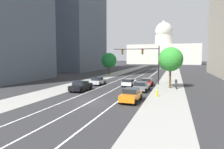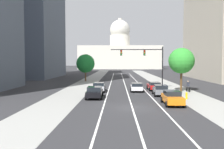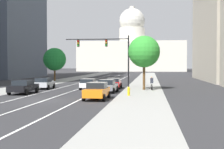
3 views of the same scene
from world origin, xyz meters
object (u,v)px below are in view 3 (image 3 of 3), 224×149
object	(u,v)px
capitol_building	(132,52)
car_red	(114,83)
street_tree_mid_left	(55,59)
traffic_signal_mast	(109,50)
car_white	(89,84)
car_orange	(97,91)
cyclist	(152,83)
car_gray	(108,86)
car_black	(23,87)
car_silver	(44,83)
fire_hydrant	(129,91)
street_tree_near_right	(144,52)

from	to	relation	value
capitol_building	car_red	bearing A→B (deg)	-87.84
car_red	street_tree_mid_left	xyz separation A→B (m)	(-13.53, 18.05, 3.45)
traffic_signal_mast	car_white	bearing A→B (deg)	-115.79
car_orange	cyclist	distance (m)	12.48
car_red	car_gray	size ratio (longest dim) A/B	0.97
car_red	car_black	distance (m)	12.38
car_gray	street_tree_mid_left	world-z (taller)	street_tree_mid_left
car_silver	fire_hydrant	size ratio (longest dim) A/B	4.54
car_orange	fire_hydrant	size ratio (longest dim) A/B	4.91
cyclist	street_tree_near_right	distance (m)	4.08
cyclist	car_red	bearing A→B (deg)	64.61
traffic_signal_mast	street_tree_mid_left	xyz separation A→B (m)	(-12.54, 15.59, -1.04)
capitol_building	car_orange	xyz separation A→B (m)	(4.44, -131.28, -8.49)
street_tree_mid_left	car_gray	bearing A→B (deg)	-60.58
capitol_building	car_orange	world-z (taller)	capitol_building
traffic_signal_mast	street_tree_near_right	world-z (taller)	traffic_signal_mast
car_red	car_orange	bearing A→B (deg)	178.93
traffic_signal_mast	street_tree_mid_left	distance (m)	20.03
car_silver	car_black	xyz separation A→B (m)	(-0.01, -6.82, 0.01)
car_orange	car_white	bearing A→B (deg)	15.54
cyclist	car_gray	bearing A→B (deg)	124.20
car_white	car_gray	xyz separation A→B (m)	(2.96, -4.30, 0.04)
car_black	fire_hydrant	distance (m)	11.54
car_black	fire_hydrant	size ratio (longest dim) A/B	5.07
car_white	car_gray	distance (m)	5.22
capitol_building	street_tree_mid_left	distance (m)	100.52
car_white	traffic_signal_mast	distance (m)	6.40
car_gray	car_orange	size ratio (longest dim) A/B	0.96
car_white	car_black	xyz separation A→B (m)	(-5.92, -6.98, 0.04)
traffic_signal_mast	fire_hydrant	xyz separation A→B (m)	(3.61, -11.87, -4.77)
car_gray	car_black	distance (m)	9.27
car_gray	street_tree_near_right	world-z (taller)	street_tree_near_right
car_red	car_gray	bearing A→B (deg)	178.83
car_gray	cyclist	bearing A→B (deg)	-47.82
car_red	cyclist	distance (m)	5.29
cyclist	car_silver	bearing A→B (deg)	84.54
car_gray	cyclist	world-z (taller)	cyclist
capitol_building	cyclist	xyz separation A→B (m)	(9.42, -119.83, -8.43)
street_tree_near_right	car_red	bearing A→B (deg)	160.80
car_red	street_tree_mid_left	world-z (taller)	street_tree_mid_left
car_black	traffic_signal_mast	world-z (taller)	traffic_signal_mast
car_black	street_tree_mid_left	xyz separation A→B (m)	(-4.64, 26.66, 3.43)
street_tree_mid_left	cyclist	bearing A→B (deg)	-47.02
capitol_building	car_white	size ratio (longest dim) A/B	12.07
car_black	cyclist	distance (m)	15.44
fire_hydrant	cyclist	size ratio (longest dim) A/B	0.53
traffic_signal_mast	cyclist	distance (m)	8.55
car_silver	cyclist	bearing A→B (deg)	-92.55
car_black	street_tree_near_right	distance (m)	15.31
street_tree_mid_left	traffic_signal_mast	bearing A→B (deg)	-51.19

